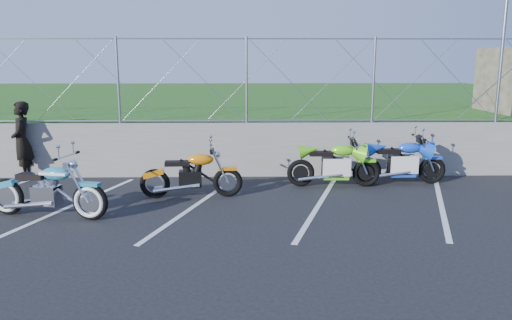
{
  "coord_description": "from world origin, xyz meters",
  "views": [
    {
      "loc": [
        0.96,
        -8.33,
        2.78
      ],
      "look_at": [
        1.17,
        1.3,
        0.83
      ],
      "focal_mm": 35.0,
      "sensor_mm": 36.0,
      "label": 1
    }
  ],
  "objects_px": {
    "cruiser_turquoise": "(49,192)",
    "sportbike_green": "(335,166)",
    "person_standing": "(22,141)",
    "sportbike_blue": "(401,164)",
    "naked_orange": "(193,176)"
  },
  "relations": [
    {
      "from": "naked_orange",
      "to": "sportbike_blue",
      "type": "xyz_separation_m",
      "value": [
        4.6,
        1.03,
        0.02
      ]
    },
    {
      "from": "naked_orange",
      "to": "sportbike_blue",
      "type": "height_order",
      "value": "sportbike_blue"
    },
    {
      "from": "cruiser_turquoise",
      "to": "sportbike_blue",
      "type": "height_order",
      "value": "cruiser_turquoise"
    },
    {
      "from": "cruiser_turquoise",
      "to": "sportbike_blue",
      "type": "distance_m",
      "value": 7.39
    },
    {
      "from": "sportbike_blue",
      "to": "person_standing",
      "type": "distance_m",
      "value": 8.74
    },
    {
      "from": "sportbike_green",
      "to": "person_standing",
      "type": "height_order",
      "value": "person_standing"
    },
    {
      "from": "sportbike_green",
      "to": "person_standing",
      "type": "bearing_deg",
      "value": 175.54
    },
    {
      "from": "sportbike_green",
      "to": "person_standing",
      "type": "xyz_separation_m",
      "value": [
        -7.17,
        0.8,
        0.46
      ]
    },
    {
      "from": "cruiser_turquoise",
      "to": "sportbike_blue",
      "type": "bearing_deg",
      "value": 30.67
    },
    {
      "from": "naked_orange",
      "to": "person_standing",
      "type": "distance_m",
      "value": 4.45
    },
    {
      "from": "naked_orange",
      "to": "cruiser_turquoise",
      "type": "bearing_deg",
      "value": -155.91
    },
    {
      "from": "cruiser_turquoise",
      "to": "person_standing",
      "type": "relative_size",
      "value": 1.24
    },
    {
      "from": "cruiser_turquoise",
      "to": "sportbike_green",
      "type": "bearing_deg",
      "value": 33.52
    },
    {
      "from": "naked_orange",
      "to": "sportbike_green",
      "type": "bearing_deg",
      "value": 11.93
    },
    {
      "from": "cruiser_turquoise",
      "to": "sportbike_green",
      "type": "height_order",
      "value": "cruiser_turquoise"
    }
  ]
}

